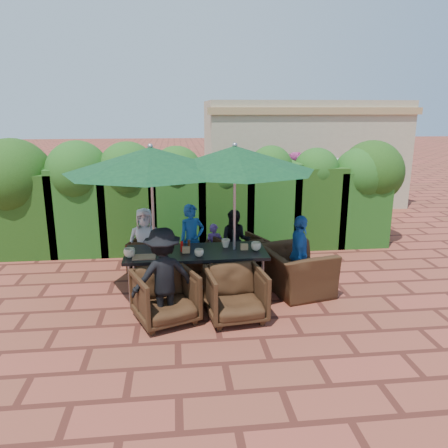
{
  "coord_description": "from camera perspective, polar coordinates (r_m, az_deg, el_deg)",
  "views": [
    {
      "loc": [
        -0.52,
        -6.82,
        2.95
      ],
      "look_at": [
        0.28,
        0.4,
        1.04
      ],
      "focal_mm": 35.0,
      "sensor_mm": 36.0,
      "label": 1
    }
  ],
  "objects": [
    {
      "name": "sauce_bottle",
      "position": [
        7.04,
        -4.6,
        -2.76
      ],
      "size": [
        0.04,
        0.04,
        0.17
      ],
      "primitive_type": "cylinder",
      "color": "#4C230C",
      "rests_on": "dining_table"
    },
    {
      "name": "cup_b",
      "position": [
        7.12,
        -7.98,
        -2.79
      ],
      "size": [
        0.15,
        0.15,
        0.14
      ],
      "primitive_type": "imported",
      "color": "beige",
      "rests_on": "dining_table"
    },
    {
      "name": "chair_end_right",
      "position": [
        7.31,
        9.36,
        -5.09
      ],
      "size": [
        0.97,
        1.27,
        0.98
      ],
      "primitive_type": "imported",
      "rotation": [
        0.0,
        0.0,
        1.8
      ],
      "color": "black",
      "rests_on": "ground"
    },
    {
      "name": "chair_far_right",
      "position": [
        8.0,
        2.18,
        -3.9
      ],
      "size": [
        0.98,
        0.96,
        0.78
      ],
      "primitive_type": "imported",
      "rotation": [
        0.0,
        0.0,
        3.55
      ],
      "color": "black",
      "rests_on": "ground"
    },
    {
      "name": "pedestrian_a",
      "position": [
        11.58,
        5.83,
        4.82
      ],
      "size": [
        1.85,
        1.53,
        1.93
      ],
      "primitive_type": "imported",
      "rotation": [
        0.0,
        0.0,
        2.55
      ],
      "color": "green",
      "rests_on": "ground"
    },
    {
      "name": "child_left",
      "position": [
        8.12,
        -7.51,
        -3.82
      ],
      "size": [
        0.31,
        0.27,
        0.75
      ],
      "primitive_type": "imported",
      "rotation": [
        0.0,
        0.0,
        -0.18
      ],
      "color": "#D14A99",
      "rests_on": "ground"
    },
    {
      "name": "serving_tray",
      "position": [
        6.81,
        -10.38,
        -4.26
      ],
      "size": [
        0.35,
        0.25,
        0.02
      ],
      "primitive_type": "cube",
      "color": "#A57350",
      "rests_on": "dining_table"
    },
    {
      "name": "ketchup_bottle",
      "position": [
        6.98,
        -5.54,
        -2.93
      ],
      "size": [
        0.04,
        0.04,
        0.17
      ],
      "primitive_type": "cylinder",
      "color": "#B20C0A",
      "rests_on": "dining_table"
    },
    {
      "name": "cup_a",
      "position": [
        6.85,
        -12.24,
        -3.69
      ],
      "size": [
        0.18,
        0.18,
        0.14
      ],
      "primitive_type": "imported",
      "color": "beige",
      "rests_on": "dining_table"
    },
    {
      "name": "chair_near_right",
      "position": [
        6.33,
        1.54,
        -8.86
      ],
      "size": [
        0.89,
        0.85,
        0.83
      ],
      "primitive_type": "imported",
      "rotation": [
        0.0,
        0.0,
        0.13
      ],
      "color": "black",
      "rests_on": "ground"
    },
    {
      "name": "number_block_left",
      "position": [
        6.92,
        -4.99,
        -3.39
      ],
      "size": [
        0.12,
        0.06,
        0.1
      ],
      "primitive_type": "cube",
      "color": "tan",
      "rests_on": "dining_table"
    },
    {
      "name": "hedge_wall",
      "position": [
        9.29,
        -4.45,
        4.4
      ],
      "size": [
        9.1,
        1.6,
        2.4
      ],
      "color": "#18350E",
      "rests_on": "ground"
    },
    {
      "name": "building",
      "position": [
        14.44,
        9.96,
        9.22
      ],
      "size": [
        6.2,
        3.08,
        3.2
      ],
      "color": "tan",
      "rests_on": "ground"
    },
    {
      "name": "chair_far_mid",
      "position": [
        7.99,
        -4.69,
        -4.27
      ],
      "size": [
        0.82,
        0.79,
        0.7
      ],
      "primitive_type": "imported",
      "rotation": [
        0.0,
        0.0,
        2.89
      ],
      "color": "black",
      "rests_on": "ground"
    },
    {
      "name": "chair_near_left",
      "position": [
        6.31,
        -7.68,
        -9.06
      ],
      "size": [
        1.03,
        1.0,
        0.83
      ],
      "primitive_type": "imported",
      "rotation": [
        0.0,
        0.0,
        0.38
      ],
      "color": "black",
      "rests_on": "ground"
    },
    {
      "name": "pedestrian_c",
      "position": [
        11.98,
        14.44,
        4.25
      ],
      "size": [
        1.21,
        0.86,
        1.72
      ],
      "primitive_type": "imported",
      "rotation": [
        0.0,
        0.0,
        2.78
      ],
      "color": "#9A99A1",
      "rests_on": "ground"
    },
    {
      "name": "umbrella_right",
      "position": [
        6.77,
        1.41,
        8.52
      ],
      "size": [
        2.54,
        2.54,
        2.46
      ],
      "color": "gray",
      "rests_on": "ground"
    },
    {
      "name": "cup_d",
      "position": [
        7.17,
        0.21,
        -2.52
      ],
      "size": [
        0.14,
        0.14,
        0.13
      ],
      "primitive_type": "imported",
      "color": "beige",
      "rests_on": "dining_table"
    },
    {
      "name": "child_right",
      "position": [
        8.15,
        -1.28,
        -3.1
      ],
      "size": [
        0.33,
        0.27,
        0.9
      ],
      "primitive_type": "imported",
      "rotation": [
        0.0,
        0.0,
        -0.02
      ],
      "color": "#754799",
      "rests_on": "ground"
    },
    {
      "name": "cup_c",
      "position": [
        6.74,
        -3.28,
        -3.77
      ],
      "size": [
        0.15,
        0.15,
        0.12
      ],
      "primitive_type": "imported",
      "color": "beige",
      "rests_on": "dining_table"
    },
    {
      "name": "dining_table",
      "position": [
        7.03,
        -3.67,
        -4.15
      ],
      "size": [
        2.25,
        0.9,
        0.75
      ],
      "color": "black",
      "rests_on": "ground"
    },
    {
      "name": "adult_far_left",
      "position": [
        8.01,
        -10.27,
        -2.33
      ],
      "size": [
        0.63,
        0.4,
        1.25
      ],
      "primitive_type": "imported",
      "rotation": [
        0.0,
        0.0,
        0.05
      ],
      "color": "silver",
      "rests_on": "ground"
    },
    {
      "name": "adult_far_right",
      "position": [
        8.04,
        1.49,
        -2.31
      ],
      "size": [
        0.63,
        0.46,
        1.18
      ],
      "primitive_type": "imported",
      "rotation": [
        0.0,
        0.0,
        -0.21
      ],
      "color": "black",
      "rests_on": "ground"
    },
    {
      "name": "adult_near_left",
      "position": [
        6.18,
        -7.94,
        -6.78
      ],
      "size": [
        0.97,
        0.66,
        1.39
      ],
      "primitive_type": "imported",
      "rotation": [
        0.0,
        0.0,
        3.45
      ],
      "color": "black",
      "rests_on": "ground"
    },
    {
      "name": "pedestrian_b",
      "position": [
        11.87,
        8.99,
        4.78
      ],
      "size": [
        1.04,
        0.9,
        1.86
      ],
      "primitive_type": "imported",
      "rotation": [
        0.0,
        0.0,
        3.63
      ],
      "color": "#D14A99",
      "rests_on": "ground"
    },
    {
      "name": "adult_far_mid",
      "position": [
        7.89,
        -4.21,
        -2.14
      ],
      "size": [
        0.59,
        0.54,
        1.32
      ],
      "primitive_type": "imported",
      "rotation": [
        0.0,
        0.0,
        0.38
      ],
      "color": "#1E59A7",
      "rests_on": "ground"
    },
    {
      "name": "adult_end_right",
      "position": [
        7.24,
        9.79,
        -3.95
      ],
      "size": [
        0.55,
        0.83,
        1.31
      ],
      "primitive_type": "imported",
      "rotation": [
        0.0,
        0.0,
        1.34
      ],
      "color": "#1E59A7",
      "rests_on": "ground"
    },
    {
      "name": "number_block_right",
      "position": [
        7.05,
        2.66,
        -2.99
      ],
      "size": [
        0.12,
        0.06,
        0.1
      ],
      "primitive_type": "cube",
      "color": "tan",
      "rests_on": "dining_table"
    },
    {
      "name": "cup_e",
      "position": [
        7.04,
        4.2,
        -2.92
      ],
      "size": [
        0.17,
        0.17,
        0.13
      ],
      "primitive_type": "imported",
      "color": "beige",
      "rests_on": "dining_table"
    },
    {
      "name": "umbrella_left",
      "position": [
        6.66,
        -9.54,
        8.22
      ],
      "size": [
        2.62,
        2.62,
        2.46
      ],
      "color": "gray",
      "rests_on": "ground"
    },
    {
      "name": "ground",
      "position": [
        7.45,
        -1.84,
        -8.58
      ],
      "size": [
        80.0,
        80.0,
        0.0
      ],
      "primitive_type": "plane",
      "color": "brown",
      "rests_on": "ground"
    },
    {
      "name": "chair_far_left",
      "position": [
        8.12,
        -9.32,
        -3.95
      ],
      "size": [
        0.9,
        0.87,
        0.74
      ],
      "primitive_type": "imported",
      "rotation": [
        0.0,
        0.0,
        2.81
      ],
      "color": "black",
      "rests_on": "ground"
    }
  ]
}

